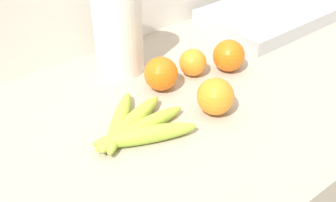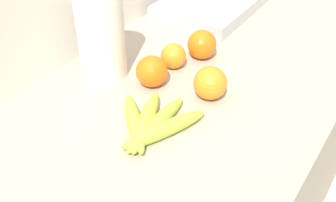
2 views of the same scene
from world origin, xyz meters
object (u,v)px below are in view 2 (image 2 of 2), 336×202
Objects in this scene: orange_back_left at (202,45)px; orange_front at (173,56)px; orange_far_right at (152,71)px; sink_basin at (215,0)px; banana_bunch at (151,124)px; orange_right at (210,83)px; paper_towel_roll at (101,31)px.

orange_back_left is 0.10m from orange_front.
orange_far_right is 0.19× the size of sink_basin.
banana_bunch is 2.73× the size of orange_far_right.
sink_basin reaches higher than orange_front.
orange_front is (0.06, 0.15, -0.01)m from orange_right.
orange_back_left is (0.15, 0.11, -0.00)m from orange_right.
orange_far_right is 0.51m from sink_basin.
paper_towel_roll is (-0.06, 0.28, 0.09)m from orange_right.
orange_right reaches higher than orange_front.
orange_right is 0.15m from orange_far_right.
orange_far_right reaches higher than banana_bunch.
paper_towel_roll is 0.54m from sink_basin.
orange_front is at bearing -45.84° from paper_towel_roll.
banana_bunch is at bearing -157.59° from orange_front.
sink_basin is at bearing 10.39° from orange_far_right.
orange_back_left is 0.19m from orange_far_right.
orange_far_right is at bearing -179.51° from orange_front.
banana_bunch is 0.29m from paper_towel_roll.
paper_towel_roll reaches higher than orange_right.
orange_back_left is 1.00× the size of orange_far_right.
orange_right is at bearing -76.27° from orange_far_right.
paper_towel_roll is (-0.13, 0.13, 0.09)m from orange_front.
orange_right is 1.20× the size of orange_front.
banana_bunch is 0.78× the size of paper_towel_roll.
orange_back_left is at bearing 36.23° from orange_right.
orange_far_right is 0.28× the size of paper_towel_roll.
orange_far_right is at bearing 168.61° from orange_back_left.
paper_towel_roll is 0.68× the size of sink_basin.
orange_front reaches higher than banana_bunch.
sink_basin is at bearing 27.31° from orange_right.
banana_bunch is 0.34m from orange_back_left.
banana_bunch is 2.72× the size of orange_back_left.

